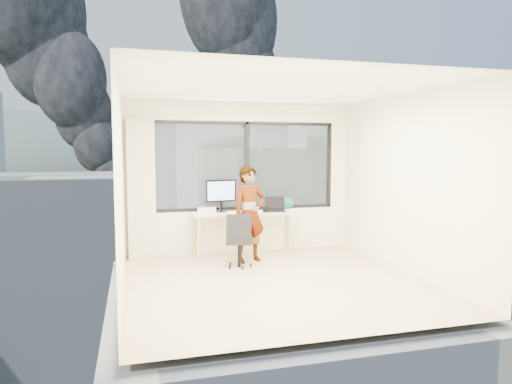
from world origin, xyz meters
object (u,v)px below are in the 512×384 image
object	(u,v)px
chair	(239,239)
handbag	(286,203)
game_console	(207,209)
laptop	(275,205)
monitor	(221,195)
desk	(246,234)
person	(249,214)

from	to	relation	value
chair	handbag	distance (m)	1.53
game_console	laptop	xyz separation A→B (m)	(1.14, -0.29, 0.07)
game_console	handbag	xyz separation A→B (m)	(1.44, -0.02, 0.07)
chair	laptop	bearing A→B (deg)	55.63
monitor	game_console	bearing A→B (deg)	148.51
desk	monitor	world-z (taller)	monitor
monitor	game_console	size ratio (longest dim) A/B	1.80
handbag	chair	bearing A→B (deg)	-146.46
chair	laptop	size ratio (longest dim) A/B	2.35
laptop	chair	bearing A→B (deg)	-128.39
handbag	laptop	bearing A→B (deg)	-144.88
handbag	game_console	bearing A→B (deg)	171.31
chair	handbag	world-z (taller)	handbag
chair	monitor	world-z (taller)	monitor
chair	monitor	distance (m)	1.09
monitor	laptop	size ratio (longest dim) A/B	1.52
desk	chair	distance (m)	0.82
desk	handbag	distance (m)	0.96
chair	handbag	bearing A→B (deg)	56.24
person	laptop	size ratio (longest dim) A/B	4.21
desk	game_console	xyz separation A→B (m)	(-0.64, 0.23, 0.41)
monitor	laptop	bearing A→B (deg)	-25.96
laptop	game_console	bearing A→B (deg)	176.12
monitor	handbag	size ratio (longest dim) A/B	2.00
chair	person	world-z (taller)	person
desk	laptop	size ratio (longest dim) A/B	4.89
laptop	person	bearing A→B (deg)	-135.98
desk	game_console	bearing A→B (deg)	160.29
desk	person	size ratio (longest dim) A/B	1.16
desk	handbag	world-z (taller)	handbag
monitor	game_console	world-z (taller)	monitor
chair	game_console	xyz separation A→B (m)	(-0.34, 0.99, 0.36)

